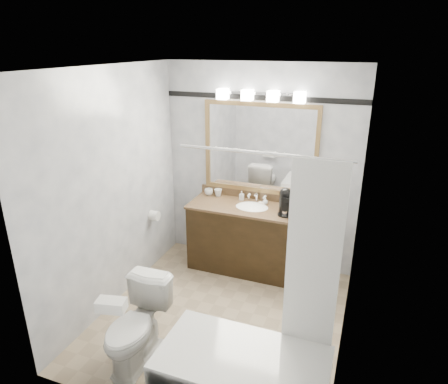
{
  "coord_description": "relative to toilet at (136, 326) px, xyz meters",
  "views": [
    {
      "loc": [
        1.25,
        -3.22,
        2.69
      ],
      "look_at": [
        -0.1,
        0.35,
        1.26
      ],
      "focal_mm": 32.0,
      "sensor_mm": 36.0,
      "label": 1
    }
  ],
  "objects": [
    {
      "name": "soap_bar",
      "position": [
        0.57,
        1.97,
        0.49
      ],
      "size": [
        0.08,
        0.06,
        0.02
      ],
      "primitive_type": "cube",
      "rotation": [
        0.0,
        0.0,
        -0.17
      ],
      "color": "beige",
      "rests_on": "vanity"
    },
    {
      "name": "coffee_maker",
      "position": [
        0.89,
        1.79,
        0.64
      ],
      "size": [
        0.16,
        0.2,
        0.31
      ],
      "rotation": [
        0.0,
        0.0,
        0.24
      ],
      "color": "black",
      "rests_on": "vanity"
    },
    {
      "name": "mirror",
      "position": [
        0.48,
        2.12,
        1.13
      ],
      "size": [
        1.4,
        0.04,
        1.1
      ],
      "color": "#9B7746",
      "rests_on": "room"
    },
    {
      "name": "soap_bottle_a",
      "position": [
        0.29,
        2.02,
        0.54
      ],
      "size": [
        0.05,
        0.05,
        0.11
      ],
      "primitive_type": "imported",
      "rotation": [
        0.0,
        0.0,
        0.01
      ],
      "color": "white",
      "rests_on": "vanity"
    },
    {
      "name": "toilet",
      "position": [
        0.0,
        0.0,
        0.0
      ],
      "size": [
        0.43,
        0.74,
        0.74
      ],
      "primitive_type": "imported",
      "rotation": [
        0.0,
        0.0,
        0.03
      ],
      "color": "white",
      "rests_on": "ground"
    },
    {
      "name": "tissue_box",
      "position": [
        0.0,
        -0.29,
        0.42
      ],
      "size": [
        0.25,
        0.17,
        0.09
      ],
      "primitive_type": "cube",
      "rotation": [
        0.0,
        0.0,
        0.22
      ],
      "color": "white",
      "rests_on": "toilet"
    },
    {
      "name": "accent_stripe",
      "position": [
        0.48,
        2.13,
        1.73
      ],
      "size": [
        2.4,
        0.01,
        0.06
      ],
      "primitive_type": "cube",
      "color": "black",
      "rests_on": "room"
    },
    {
      "name": "vanity",
      "position": [
        0.48,
        1.85,
        0.07
      ],
      "size": [
        1.53,
        0.58,
        0.97
      ],
      "color": "black",
      "rests_on": "ground"
    },
    {
      "name": "room",
      "position": [
        0.48,
        0.83,
        0.88
      ],
      "size": [
        2.42,
        2.62,
        2.52
      ],
      "color": "#9D886A",
      "rests_on": "ground"
    },
    {
      "name": "soap_bottle_b",
      "position": [
        0.6,
        1.99,
        0.52
      ],
      "size": [
        0.07,
        0.07,
        0.08
      ],
      "primitive_type": "imported",
      "rotation": [
        0.0,
        0.0,
        0.04
      ],
      "color": "white",
      "rests_on": "vanity"
    },
    {
      "name": "vanity_light_bar",
      "position": [
        0.48,
        2.06,
        1.76
      ],
      "size": [
        1.02,
        0.14,
        0.12
      ],
      "color": "silver",
      "rests_on": "room"
    },
    {
      "name": "bathtub",
      "position": [
        1.03,
        -0.07,
        -0.09
      ],
      "size": [
        1.3,
        0.75,
        1.96
      ],
      "color": "white",
      "rests_on": "ground"
    },
    {
      "name": "cup_right",
      "position": [
        -0.03,
        2.04,
        0.52
      ],
      "size": [
        0.1,
        0.1,
        0.09
      ],
      "primitive_type": "imported",
      "rotation": [
        0.0,
        0.0,
        -0.03
      ],
      "color": "white",
      "rests_on": "vanity"
    },
    {
      "name": "cup_left",
      "position": [
        -0.16,
        2.03,
        0.52
      ],
      "size": [
        0.11,
        0.11,
        0.08
      ],
      "primitive_type": "imported",
      "rotation": [
        0.0,
        0.0,
        -0.06
      ],
      "color": "white",
      "rests_on": "vanity"
    },
    {
      "name": "tp_roll",
      "position": [
        -0.66,
        1.5,
        0.33
      ],
      "size": [
        0.11,
        0.12,
        0.12
      ],
      "primitive_type": "cylinder",
      "rotation": [
        0.0,
        1.57,
        0.0
      ],
      "color": "white",
      "rests_on": "room"
    }
  ]
}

